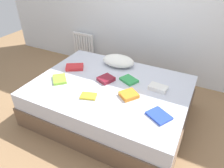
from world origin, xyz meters
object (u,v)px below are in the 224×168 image
radiator (83,46)px  textbook_maroon (106,79)px  textbook_blue (159,116)px  textbook_green (129,80)px  textbook_yellow (89,96)px  textbook_white (158,88)px  pillow (118,61)px  textbook_red (75,67)px  textbook_lime (60,79)px  textbook_orange (129,95)px  bed (110,100)px

radiator → textbook_maroon: 1.61m
textbook_blue → textbook_green: 0.74m
textbook_yellow → textbook_maroon: bearing=70.2°
radiator → textbook_white: (1.80, -1.03, 0.17)m
pillow → textbook_red: 0.65m
textbook_maroon → textbook_red: (-0.56, 0.08, -0.00)m
radiator → textbook_white: 2.08m
textbook_yellow → textbook_red: 0.74m
textbook_lime → textbook_blue: 1.38m
textbook_orange → textbook_maroon: bearing=101.6°
radiator → textbook_blue: bearing=-37.7°
bed → textbook_yellow: textbook_yellow is taller
pillow → textbook_maroon: size_ratio=2.56×
textbook_lime → textbook_white: textbook_white is taller
textbook_white → textbook_maroon: bearing=-165.3°
textbook_orange → textbook_green: textbook_orange is taller
textbook_lime → textbook_white: bearing=63.3°
textbook_orange → textbook_white: (0.27, 0.30, 0.00)m
textbook_maroon → textbook_orange: bearing=-2.5°
textbook_lime → bed: bearing=64.0°
bed → textbook_lime: size_ratio=8.19×
textbook_orange → textbook_blue: (0.42, -0.18, -0.01)m
textbook_yellow → textbook_blue: textbook_yellow is taller
pillow → textbook_red: size_ratio=1.96×
textbook_orange → textbook_red: 1.01m
textbook_orange → textbook_blue: size_ratio=0.83×
textbook_white → pillow: bearing=158.9°
textbook_maroon → pillow: bearing=117.8°
textbook_yellow → radiator: bearing=107.6°
textbook_orange → textbook_blue: 0.45m
pillow → textbook_lime: pillow is taller
bed → textbook_yellow: bearing=-106.8°
pillow → bed: bearing=-75.5°
bed → textbook_lime: textbook_lime is taller
textbook_maroon → textbook_yellow: bearing=-69.1°
textbook_lime → textbook_maroon: bearing=72.1°
radiator → textbook_yellow: radiator is taller
textbook_lime → textbook_orange: bearing=51.0°
textbook_yellow → textbook_red: (-0.55, 0.49, 0.01)m
textbook_orange → textbook_lime: size_ratio=0.79×
bed → textbook_orange: (0.31, -0.13, 0.28)m
textbook_blue → radiator: bearing=172.4°
textbook_orange → textbook_red: (-0.97, 0.27, -0.00)m
radiator → textbook_lime: size_ratio=2.08×
radiator → textbook_white: radiator is taller
bed → textbook_green: 0.38m
textbook_yellow → textbook_red: bearing=120.0°
textbook_blue → textbook_lime: bearing=-154.0°
textbook_blue → textbook_white: textbook_white is taller
pillow → textbook_lime: (-0.51, -0.74, -0.06)m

